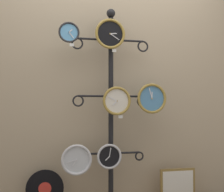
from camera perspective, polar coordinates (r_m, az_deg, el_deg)
shop_wall at (r=3.20m, az=-0.82°, el=5.58°), size 4.40×0.04×2.80m
display_stand at (r=3.02m, az=-0.21°, el=-7.19°), size 0.77×0.42×1.94m
clock_top_left at (r=2.93m, az=-7.88°, el=11.44°), size 0.19×0.04×0.19m
clock_top_center at (r=3.00m, az=-0.35°, el=11.30°), size 0.29×0.04×0.29m
clock_middle_center at (r=2.92m, az=0.86°, el=-0.90°), size 0.27×0.04×0.27m
clock_middle_right at (r=3.01m, az=7.28°, el=-0.46°), size 0.29×0.04×0.29m
clock_bottom_left at (r=2.89m, az=-6.51°, el=-11.53°), size 0.28×0.04×0.28m
clock_bottom_center at (r=2.95m, az=-0.51°, el=-10.99°), size 0.23×0.04×0.23m
vinyl_record at (r=3.03m, az=-12.18°, el=-16.21°), size 0.34×0.01×0.34m
picture_frame at (r=3.28m, az=11.93°, el=-15.47°), size 0.37×0.02×0.30m
price_tag_upper at (r=2.90m, az=-7.36°, el=9.26°), size 0.04×0.00×0.03m
price_tag_mid at (r=2.98m, az=0.41°, el=8.31°), size 0.04×0.00×0.03m
price_tag_lower at (r=2.93m, az=1.58°, el=-3.82°), size 0.04×0.00×0.03m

